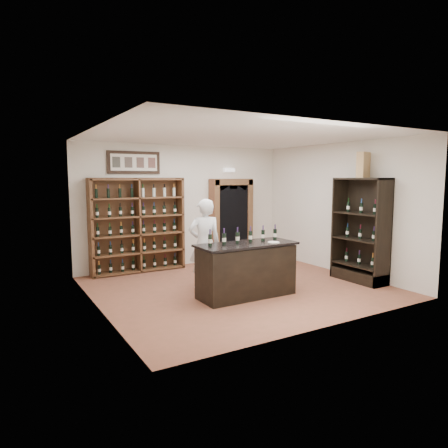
{
  "coord_description": "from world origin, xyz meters",
  "views": [
    {
      "loc": [
        -4.24,
        -6.64,
        2.21
      ],
      "look_at": [
        -0.15,
        0.3,
        1.26
      ],
      "focal_mm": 32.0,
      "sensor_mm": 36.0,
      "label": 1
    }
  ],
  "objects_px": {
    "wine_shelf": "(137,225)",
    "shopkeeper": "(205,244)",
    "tasting_counter": "(246,270)",
    "side_cabinet": "(361,246)",
    "wine_crate": "(363,165)",
    "counter_bottle_0": "(210,240)"
  },
  "relations": [
    {
      "from": "shopkeeper",
      "to": "wine_crate",
      "type": "relative_size",
      "value": 3.39
    },
    {
      "from": "counter_bottle_0",
      "to": "side_cabinet",
      "type": "xyz_separation_m",
      "value": [
        3.44,
        -0.38,
        -0.35
      ]
    },
    {
      "from": "wine_shelf",
      "to": "tasting_counter",
      "type": "xyz_separation_m",
      "value": [
        1.1,
        -2.93,
        -0.61
      ]
    },
    {
      "from": "side_cabinet",
      "to": "shopkeeper",
      "type": "height_order",
      "value": "side_cabinet"
    },
    {
      "from": "side_cabinet",
      "to": "wine_crate",
      "type": "bearing_deg",
      "value": 166.4
    },
    {
      "from": "tasting_counter",
      "to": "shopkeeper",
      "type": "bearing_deg",
      "value": 114.64
    },
    {
      "from": "wine_crate",
      "to": "tasting_counter",
      "type": "bearing_deg",
      "value": 154.93
    },
    {
      "from": "counter_bottle_0",
      "to": "tasting_counter",
      "type": "bearing_deg",
      "value": -6.51
    },
    {
      "from": "wine_shelf",
      "to": "tasting_counter",
      "type": "bearing_deg",
      "value": -69.44
    },
    {
      "from": "wine_shelf",
      "to": "shopkeeper",
      "type": "relative_size",
      "value": 1.23
    },
    {
      "from": "tasting_counter",
      "to": "wine_crate",
      "type": "height_order",
      "value": "wine_crate"
    },
    {
      "from": "wine_shelf",
      "to": "shopkeeper",
      "type": "xyz_separation_m",
      "value": [
        0.69,
        -2.04,
        -0.2
      ]
    },
    {
      "from": "wine_shelf",
      "to": "side_cabinet",
      "type": "xyz_separation_m",
      "value": [
        3.82,
        -3.23,
        -0.35
      ]
    },
    {
      "from": "wine_shelf",
      "to": "tasting_counter",
      "type": "relative_size",
      "value": 1.17
    },
    {
      "from": "wine_shelf",
      "to": "side_cabinet",
      "type": "distance_m",
      "value": 5.02
    },
    {
      "from": "tasting_counter",
      "to": "shopkeeper",
      "type": "relative_size",
      "value": 1.05
    },
    {
      "from": "side_cabinet",
      "to": "wine_crate",
      "type": "xyz_separation_m",
      "value": [
        -0.02,
        0.0,
        1.71
      ]
    },
    {
      "from": "counter_bottle_0",
      "to": "wine_crate",
      "type": "height_order",
      "value": "wine_crate"
    },
    {
      "from": "counter_bottle_0",
      "to": "shopkeeper",
      "type": "xyz_separation_m",
      "value": [
        0.31,
        0.81,
        -0.21
      ]
    },
    {
      "from": "tasting_counter",
      "to": "side_cabinet",
      "type": "relative_size",
      "value": 0.85
    },
    {
      "from": "wine_crate",
      "to": "side_cabinet",
      "type": "bearing_deg",
      "value": -32.43
    },
    {
      "from": "tasting_counter",
      "to": "wine_crate",
      "type": "relative_size",
      "value": 3.55
    }
  ]
}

